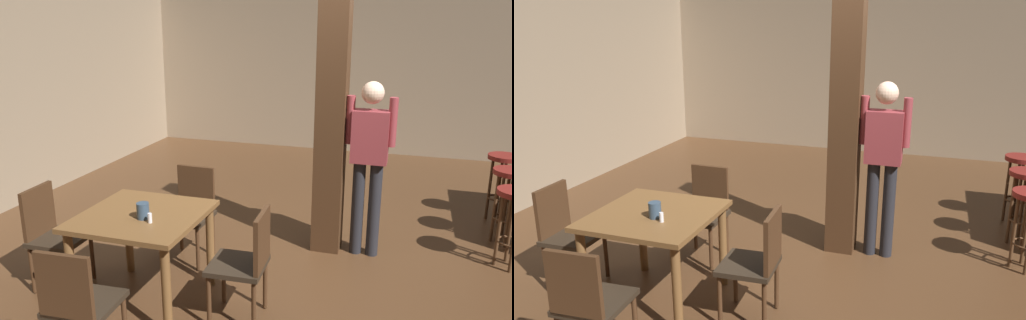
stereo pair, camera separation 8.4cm
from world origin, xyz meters
The scene contains 13 objects.
ground_plane centered at (0.00, 0.00, 0.00)m, with size 10.80×10.80×0.00m, color #4C301C.
wall_back centered at (0.00, 4.50, 1.40)m, with size 8.00×0.10×2.80m, color gray.
pillar centered at (-0.03, 0.41, 1.40)m, with size 0.28×0.28×2.80m, color #422816.
dining_table centered at (-1.28, -1.05, 0.64)m, with size 0.95×0.95×0.77m.
chair_east centered at (-0.40, -1.05, 0.51)m, with size 0.44×0.44×0.89m.
chair_north centered at (-1.25, -0.20, 0.51)m, with size 0.43×0.43×0.89m.
chair_south centered at (-1.25, -1.94, 0.51)m, with size 0.44×0.44×0.89m.
chair_west centered at (-2.16, -1.07, 0.51)m, with size 0.43×0.43×0.89m.
napkin_cup centered at (-1.22, -1.14, 0.84)m, with size 0.10×0.10×0.13m, color #33475B.
salt_shaker centered at (-1.13, -1.19, 0.81)m, with size 0.03×0.03×0.08m, color silver.
standing_person centered at (0.34, 0.39, 1.00)m, with size 0.47×0.21×1.72m.
bar_stool_mid centered at (1.72, 1.08, 0.60)m, with size 0.37×0.37×0.80m.
bar_stool_far centered at (1.74, 1.75, 0.59)m, with size 0.36×0.36×0.78m.
Camera 1 is at (0.71, -4.30, 2.26)m, focal length 35.00 mm.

